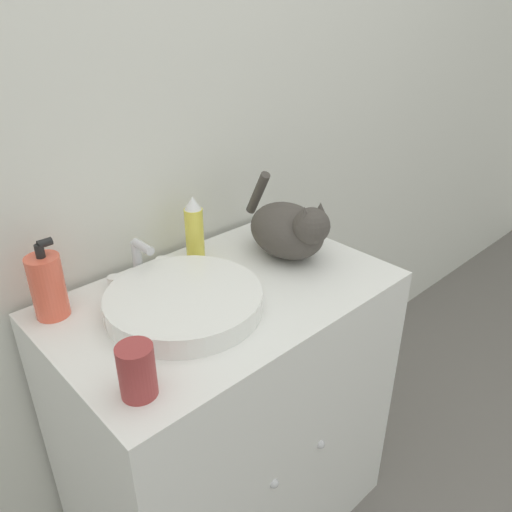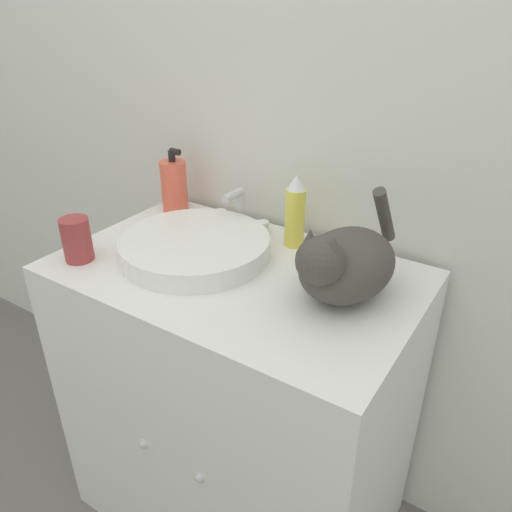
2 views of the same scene
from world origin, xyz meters
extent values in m
cube|color=silver|center=(0.00, 0.58, 1.25)|extent=(6.00, 0.05, 2.50)
cube|color=white|center=(0.00, 0.27, 0.42)|extent=(0.85, 0.53, 0.84)
sphere|color=silver|center=(-0.08, 0.00, 0.46)|extent=(0.02, 0.02, 0.02)
sphere|color=silver|center=(0.08, 0.00, 0.46)|extent=(0.02, 0.02, 0.02)
cylinder|color=white|center=(-0.12, 0.27, 0.86)|extent=(0.36, 0.36, 0.05)
cylinder|color=silver|center=(-0.12, 0.46, 0.89)|extent=(0.02, 0.02, 0.11)
cylinder|color=silver|center=(-0.12, 0.43, 0.94)|extent=(0.02, 0.07, 0.02)
cylinder|color=white|center=(-0.19, 0.46, 0.86)|extent=(0.03, 0.03, 0.03)
cylinder|color=white|center=(-0.05, 0.46, 0.86)|extent=(0.03, 0.03, 0.03)
ellipsoid|color=#47423D|center=(0.26, 0.30, 0.91)|extent=(0.21, 0.26, 0.15)
sphere|color=#47423D|center=(0.24, 0.20, 0.96)|extent=(0.11, 0.11, 0.10)
cone|color=#47423D|center=(0.22, 0.21, 1.00)|extent=(0.04, 0.04, 0.04)
cone|color=#47423D|center=(0.27, 0.20, 1.00)|extent=(0.04, 0.04, 0.04)
cylinder|color=#47423D|center=(0.28, 0.44, 0.98)|extent=(0.04, 0.10, 0.15)
cylinder|color=#EF6047|center=(-0.35, 0.46, 0.91)|extent=(0.08, 0.08, 0.15)
cylinder|color=black|center=(-0.35, 0.46, 1.00)|extent=(0.02, 0.02, 0.03)
cylinder|color=black|center=(-0.33, 0.46, 1.02)|extent=(0.03, 0.02, 0.02)
cylinder|color=#EADB4C|center=(0.05, 0.45, 0.91)|extent=(0.05, 0.05, 0.15)
cone|color=white|center=(0.05, 0.45, 1.01)|extent=(0.05, 0.05, 0.04)
cylinder|color=#9E3838|center=(-0.34, 0.10, 0.89)|extent=(0.07, 0.07, 0.11)
camera|label=1|loc=(-0.66, -0.55, 1.49)|focal=35.00mm
camera|label=2|loc=(0.59, -0.55, 1.41)|focal=35.00mm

